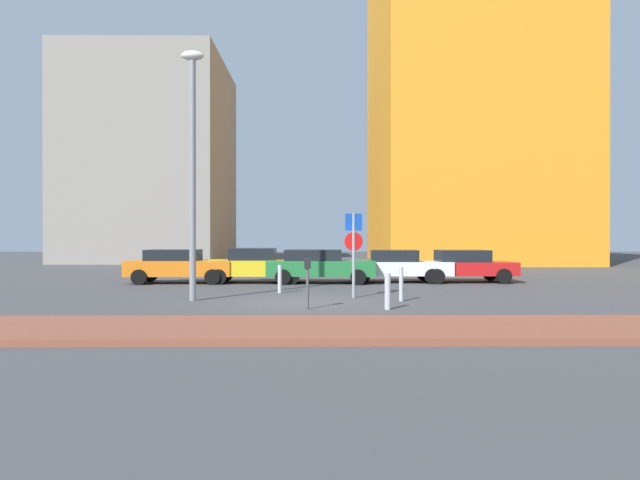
% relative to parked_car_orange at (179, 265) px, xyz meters
% --- Properties ---
extents(ground_plane, '(120.00, 120.00, 0.00)m').
position_rel_parked_car_orange_xyz_m(ground_plane, '(5.41, -7.19, -0.76)').
color(ground_plane, '#424244').
extents(sidewalk_brick, '(40.00, 3.05, 0.14)m').
position_rel_parked_car_orange_xyz_m(sidewalk_brick, '(5.41, -12.48, -0.69)').
color(sidewalk_brick, brown).
rests_on(sidewalk_brick, ground).
extents(parked_car_orange, '(4.45, 2.06, 1.44)m').
position_rel_parked_car_orange_xyz_m(parked_car_orange, '(0.00, 0.00, 0.00)').
color(parked_car_orange, orange).
rests_on(parked_car_orange, ground).
extents(parked_car_yellow, '(4.44, 2.06, 1.49)m').
position_rel_parked_car_orange_xyz_m(parked_car_yellow, '(3.30, 0.19, 0.00)').
color(parked_car_yellow, gold).
rests_on(parked_car_yellow, ground).
extents(parked_car_green, '(4.62, 2.17, 1.43)m').
position_rel_parked_car_orange_xyz_m(parked_car_green, '(6.01, -0.03, 0.00)').
color(parked_car_green, '#237238').
rests_on(parked_car_green, ground).
extents(parked_car_white, '(4.67, 2.21, 1.41)m').
position_rel_parked_car_orange_xyz_m(parked_car_white, '(9.40, 0.39, -0.03)').
color(parked_car_white, white).
rests_on(parked_car_white, ground).
extents(parked_car_red, '(4.45, 2.04, 1.41)m').
position_rel_parked_car_orange_xyz_m(parked_car_red, '(12.25, 0.40, -0.02)').
color(parked_car_red, red).
rests_on(parked_car_red, ground).
extents(parking_sign_post, '(0.60, 0.11, 2.75)m').
position_rel_parked_car_orange_xyz_m(parking_sign_post, '(7.07, -5.90, 0.97)').
color(parking_sign_post, gray).
rests_on(parking_sign_post, ground).
extents(parking_meter, '(0.18, 0.14, 1.39)m').
position_rel_parked_car_orange_xyz_m(parking_meter, '(5.62, -8.75, 0.14)').
color(parking_meter, '#4C4C51').
rests_on(parking_meter, ground).
extents(street_lamp, '(0.70, 0.36, 7.71)m').
position_rel_parked_car_orange_xyz_m(street_lamp, '(2.05, -6.67, 3.73)').
color(street_lamp, gray).
rests_on(street_lamp, ground).
extents(traffic_bollard_near, '(0.13, 0.13, 1.05)m').
position_rel_parked_car_orange_xyz_m(traffic_bollard_near, '(8.47, -6.85, -0.24)').
color(traffic_bollard_near, '#B7B7BC').
rests_on(traffic_bollard_near, ground).
extents(traffic_bollard_mid, '(0.17, 0.17, 0.98)m').
position_rel_parked_car_orange_xyz_m(traffic_bollard_mid, '(7.80, -8.82, -0.27)').
color(traffic_bollard_mid, '#B7B7BC').
rests_on(traffic_bollard_mid, ground).
extents(traffic_bollard_far, '(0.14, 0.14, 0.98)m').
position_rel_parked_car_orange_xyz_m(traffic_bollard_far, '(4.59, -4.28, -0.27)').
color(traffic_bollard_far, '#B7B7BC').
rests_on(traffic_bollard_far, ground).
extents(building_colorful_midrise, '(14.38, 16.36, 25.70)m').
position_rel_parked_car_orange_xyz_m(building_colorful_midrise, '(17.97, 20.77, 12.09)').
color(building_colorful_midrise, orange).
rests_on(building_colorful_midrise, ground).
extents(building_under_construction, '(11.97, 13.28, 16.43)m').
position_rel_parked_car_orange_xyz_m(building_under_construction, '(-7.69, 22.93, 7.45)').
color(building_under_construction, gray).
rests_on(building_under_construction, ground).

